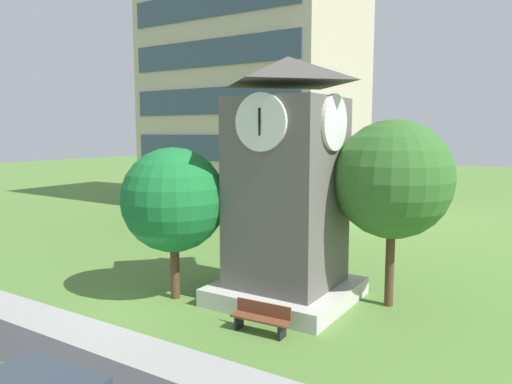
% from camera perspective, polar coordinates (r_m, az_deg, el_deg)
% --- Properties ---
extents(ground_plane, '(160.00, 160.00, 0.00)m').
position_cam_1_polar(ground_plane, '(17.24, -13.28, -13.07)').
color(ground_plane, '#567F38').
extents(kerb_strip, '(120.00, 1.60, 0.01)m').
position_cam_1_polar(kerb_strip, '(15.79, -19.69, -15.23)').
color(kerb_strip, '#9E9E99').
rests_on(kerb_strip, ground).
extents(office_building, '(14.78, 11.25, 22.40)m').
position_cam_1_polar(office_building, '(38.41, -0.02, 15.03)').
color(office_building, beige).
rests_on(office_building, ground).
extents(clock_tower, '(4.48, 4.48, 8.39)m').
position_cam_1_polar(clock_tower, '(16.64, 3.67, -0.55)').
color(clock_tower, '#605B56').
rests_on(clock_tower, ground).
extents(park_bench, '(1.82, 0.57, 0.88)m').
position_cam_1_polar(park_bench, '(14.67, 0.60, -14.63)').
color(park_bench, brown).
rests_on(park_bench, ground).
extents(tree_streetside, '(3.66, 3.66, 5.38)m').
position_cam_1_polar(tree_streetside, '(17.06, -9.72, -0.93)').
color(tree_streetside, '#513823').
rests_on(tree_streetside, ground).
extents(tree_by_building, '(3.95, 3.95, 6.32)m').
position_cam_1_polar(tree_by_building, '(16.59, 15.86, 1.43)').
color(tree_by_building, '#513823').
rests_on(tree_by_building, ground).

